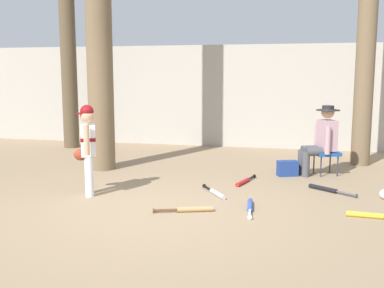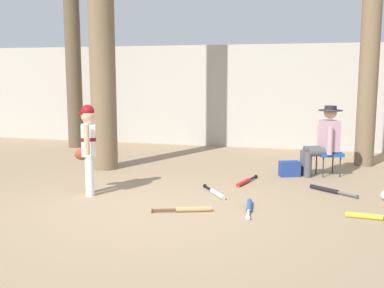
{
  "view_description": "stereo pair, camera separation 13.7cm",
  "coord_description": "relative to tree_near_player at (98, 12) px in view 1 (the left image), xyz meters",
  "views": [
    {
      "loc": [
        1.82,
        -5.45,
        1.74
      ],
      "look_at": [
        0.3,
        0.88,
        0.75
      ],
      "focal_mm": 43.47,
      "sensor_mm": 36.0,
      "label": 1
    },
    {
      "loc": [
        1.96,
        -5.41,
        1.74
      ],
      "look_at": [
        0.3,
        0.88,
        0.75
      ],
      "focal_mm": 43.47,
      "sensor_mm": 36.0,
      "label": 2
    }
  ],
  "objects": [
    {
      "name": "ground_plane",
      "position": [
        1.74,
        -2.33,
        -2.8
      ],
      "size": [
        60.0,
        60.0,
        0.0
      ],
      "primitive_type": "plane",
      "color": "#937A5B"
    },
    {
      "name": "concrete_back_wall",
      "position": [
        1.74,
        3.31,
        -1.6
      ],
      "size": [
        18.0,
        0.36,
        2.4
      ],
      "primitive_type": "cube",
      "color": "#ADA89E",
      "rests_on": "ground"
    },
    {
      "name": "tree_near_player",
      "position": [
        0.0,
        0.0,
        0.0
      ],
      "size": [
        0.65,
        0.65,
        6.25
      ],
      "color": "brown",
      "rests_on": "ground"
    },
    {
      "name": "tree_behind_spectator",
      "position": [
        4.65,
        1.54,
        -0.08
      ],
      "size": [
        0.58,
        0.58,
        6.07
      ],
      "color": "brown",
      "rests_on": "ground"
    },
    {
      "name": "young_ballplayer",
      "position": [
        0.58,
        -1.76,
        -2.06
      ],
      "size": [
        0.48,
        0.54,
        1.31
      ],
      "color": "white",
      "rests_on": "ground"
    },
    {
      "name": "folding_stool",
      "position": [
        3.97,
        0.44,
        -2.44
      ],
      "size": [
        0.52,
        0.52,
        0.41
      ],
      "color": "#194C9E",
      "rests_on": "ground"
    },
    {
      "name": "seated_spectator",
      "position": [
        3.88,
        0.4,
        -2.16
      ],
      "size": [
        0.67,
        0.54,
        1.2
      ],
      "color": "#47474C",
      "rests_on": "ground"
    },
    {
      "name": "handbag_beside_stool",
      "position": [
        3.33,
        0.19,
        -2.67
      ],
      "size": [
        0.38,
        0.29,
        0.26
      ],
      "primitive_type": "cube",
      "rotation": [
        0.0,
        0.0,
        0.37
      ],
      "color": "navy",
      "rests_on": "ground"
    },
    {
      "name": "tree_far_left",
      "position": [
        -1.78,
        2.19,
        -0.1
      ],
      "size": [
        0.58,
        0.58,
        6.02
      ],
      "color": "brown",
      "rests_on": "ground"
    },
    {
      "name": "bat_blue_youth",
      "position": [
        2.93,
        -1.93,
        -2.77
      ],
      "size": [
        0.14,
        0.76,
        0.07
      ],
      "color": "#2347AD",
      "rests_on": "ground"
    },
    {
      "name": "bat_black_composite",
      "position": [
        3.94,
        -0.76,
        -2.77
      ],
      "size": [
        0.68,
        0.53,
        0.07
      ],
      "color": "black",
      "rests_on": "ground"
    },
    {
      "name": "bat_wood_tan",
      "position": [
        2.21,
        -2.24,
        -2.77
      ],
      "size": [
        0.74,
        0.31,
        0.07
      ],
      "color": "tan",
      "rests_on": "ground"
    },
    {
      "name": "bat_yellow_trainer",
      "position": [
        4.39,
        -1.97,
        -2.77
      ],
      "size": [
        0.73,
        0.12,
        0.07
      ],
      "color": "yellow",
      "rests_on": "ground"
    },
    {
      "name": "bat_aluminum_silver",
      "position": [
        2.38,
        -1.36,
        -2.77
      ],
      "size": [
        0.47,
        0.65,
        0.07
      ],
      "color": "#B7BCC6",
      "rests_on": "ground"
    },
    {
      "name": "bat_red_barrel",
      "position": [
        2.68,
        -0.54,
        -2.77
      ],
      "size": [
        0.25,
        0.72,
        0.07
      ],
      "color": "red",
      "rests_on": "ground"
    }
  ]
}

